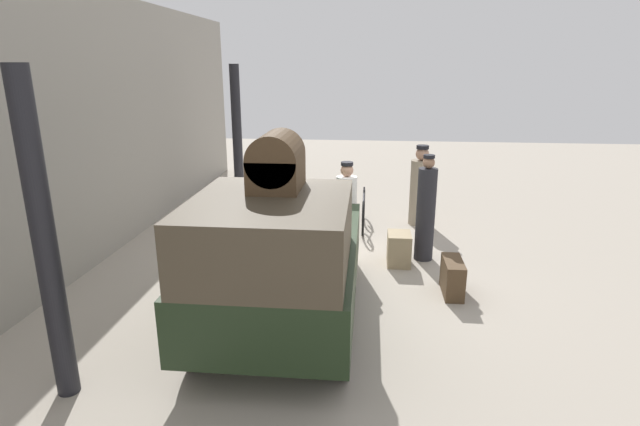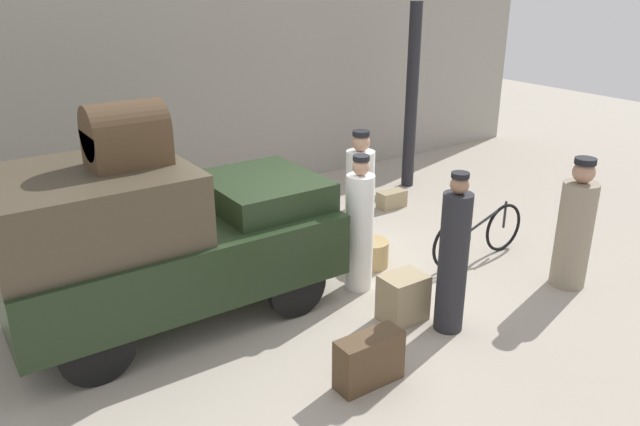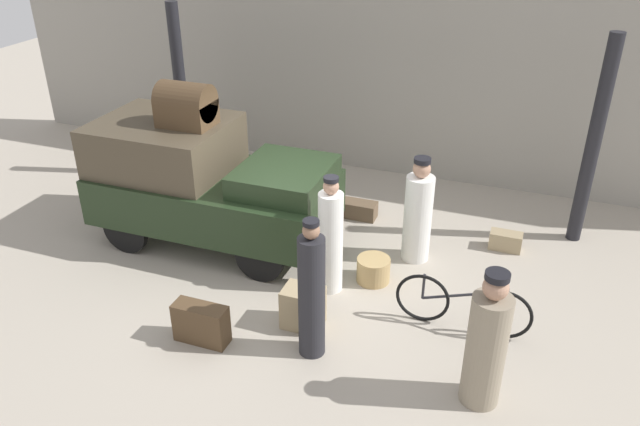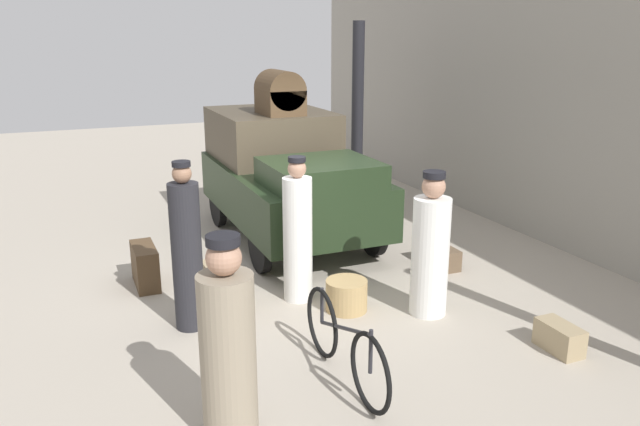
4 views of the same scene
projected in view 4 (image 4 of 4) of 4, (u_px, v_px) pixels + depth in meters
ground_plane at (300, 281)px, 8.10m from camera, size 30.00×30.00×0.00m
station_building_facade at (561, 94)px, 9.00m from camera, size 16.00×0.15×4.50m
canopy_pillar_left at (357, 113)px, 11.56m from camera, size 0.22×0.22×3.30m
truck at (286, 173)px, 9.60m from camera, size 3.68×1.86×1.90m
bicycle at (344, 345)px, 5.70m from camera, size 1.74×0.04×0.75m
wicker_basket at (346, 295)px, 7.20m from camera, size 0.48×0.48×0.37m
porter_carrying_trunk at (298, 235)px, 7.34m from camera, size 0.35×0.35×1.75m
conductor_in_dark_uniform at (228, 350)px, 4.79m from camera, size 0.44×0.44×1.69m
porter_standing_middle at (187, 253)px, 6.61m from camera, size 0.32×0.32×1.85m
porter_with_bicycle at (430, 251)px, 6.97m from camera, size 0.42×0.42×1.66m
suitcase_black_upright at (559, 338)px, 6.29m from camera, size 0.49×0.25×0.29m
suitcase_small_leather at (223, 287)px, 7.20m from camera, size 0.51×0.39×0.55m
trunk_umber_medium at (438, 256)px, 8.59m from camera, size 0.66×0.31×0.28m
trunk_large_brown at (145, 266)px, 7.88m from camera, size 0.69×0.27×0.53m
trunk_on_truck_roof at (280, 94)px, 9.45m from camera, size 0.79×0.57×0.66m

